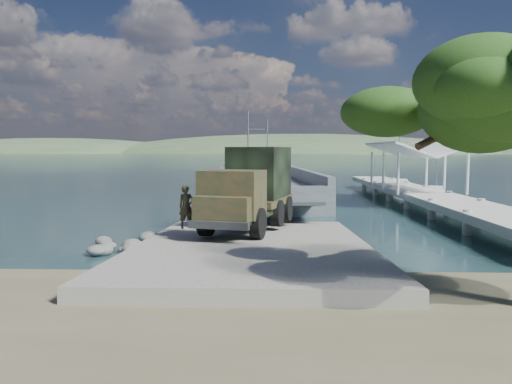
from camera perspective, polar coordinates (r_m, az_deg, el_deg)
name	(u,v)px	position (r m, az deg, el deg)	size (l,w,h in m)	color
ground	(254,248)	(23.52, -0.22, -6.44)	(1400.00, 1400.00, 0.00)	#1A373E
boat_ramp	(253,247)	(22.49, -0.31, -6.31)	(10.00, 18.00, 0.50)	slate
shoreline_rocks	(126,245)	(25.00, -14.61, -5.92)	(3.20, 5.60, 0.90)	#4C4C4A
distant_headlands	(314,153)	(585.14, 6.64, 4.40)	(1000.00, 240.00, 48.00)	#3A5233
pier	(418,186)	(43.66, 18.01, 0.68)	(6.40, 44.00, 6.10)	beige
landing_craft	(263,190)	(47.72, 0.79, 0.29)	(10.52, 33.12, 9.69)	#474E54
military_truck	(252,187)	(26.34, -0.51, 0.53)	(4.94, 9.55, 4.25)	black
soldier	(186,215)	(23.88, -7.96, -2.62)	(0.74, 0.49, 2.04)	#21311B
sailboat_near	(436,193)	(51.88, 19.90, -0.14)	(2.92, 5.45, 6.37)	white
sailboat_far	(399,185)	(61.83, 16.01, 0.74)	(1.97, 5.61, 6.72)	white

